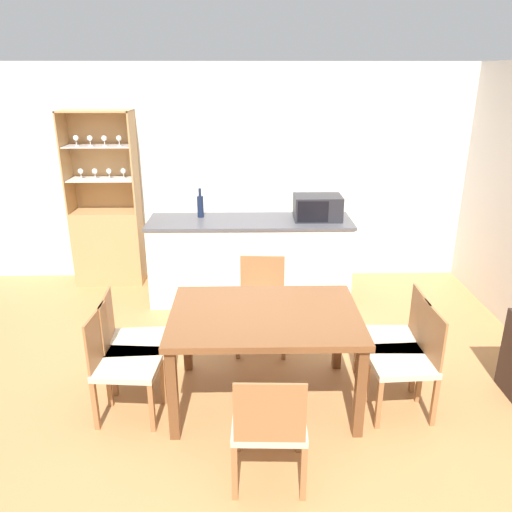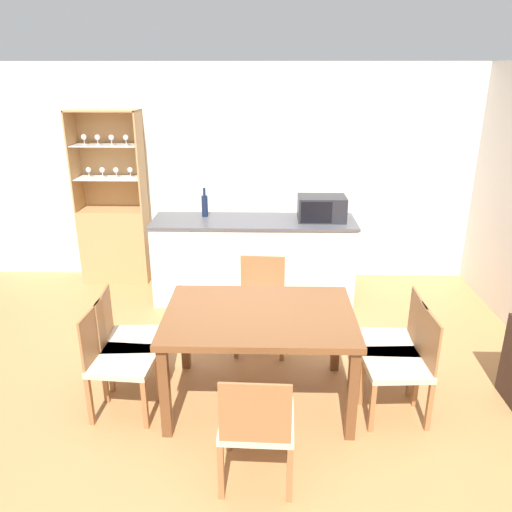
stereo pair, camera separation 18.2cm
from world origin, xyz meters
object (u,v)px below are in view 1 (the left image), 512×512
(display_cabinet, at_px, (108,234))
(dining_chair_head_far, at_px, (262,303))
(dining_table, at_px, (265,323))
(dining_chair_side_right_far, at_px, (395,340))
(wine_bottle, at_px, (200,206))
(dining_chair_head_near, at_px, (269,423))
(dining_chair_side_left_near, at_px, (123,363))
(dining_chair_side_left_far, at_px, (132,342))
(dining_chair_side_right_near, at_px, (406,360))
(microwave, at_px, (318,208))

(display_cabinet, height_order, dining_chair_head_far, display_cabinet)
(dining_table, height_order, dining_chair_side_right_far, dining_chair_side_right_far)
(wine_bottle, bearing_deg, display_cabinet, 161.15)
(dining_chair_head_near, bearing_deg, dining_chair_side_right_far, 45.10)
(dining_chair_head_near, bearing_deg, dining_chair_head_far, 91.79)
(dining_chair_head_near, bearing_deg, wine_bottle, 104.53)
(display_cabinet, distance_m, wine_bottle, 1.30)
(dining_chair_head_near, relative_size, dining_chair_side_left_near, 1.00)
(dining_chair_side_left_far, xyz_separation_m, wine_bottle, (0.41, 1.88, 0.62))
(dining_chair_side_right_near, height_order, dining_chair_side_left_near, same)
(dining_table, bearing_deg, dining_chair_side_right_far, 8.03)
(dining_chair_side_right_far, bearing_deg, dining_chair_head_far, 58.02)
(dining_table, height_order, dining_chair_side_left_near, dining_chair_side_left_near)
(dining_table, relative_size, dining_chair_side_right_far, 1.70)
(microwave, height_order, wine_bottle, wine_bottle)
(dining_chair_head_far, height_order, wine_bottle, wine_bottle)
(dining_chair_side_left_near, relative_size, microwave, 1.63)
(dining_chair_side_left_far, bearing_deg, dining_chair_side_left_near, -3.53)
(dining_chair_head_far, relative_size, dining_chair_side_left_near, 1.00)
(dining_chair_head_near, bearing_deg, dining_table, 91.83)
(dining_chair_side_right_near, relative_size, dining_chair_side_right_far, 1.00)
(display_cabinet, bearing_deg, microwave, -11.89)
(dining_chair_side_right_near, distance_m, wine_bottle, 2.82)
(dining_chair_side_right_far, bearing_deg, dining_chair_side_left_far, 91.45)
(dining_table, bearing_deg, dining_chair_side_left_far, 172.06)
(display_cabinet, distance_m, dining_chair_side_right_far, 3.65)
(dining_chair_side_left_near, bearing_deg, dining_chair_head_near, 60.94)
(dining_chair_side_right_near, xyz_separation_m, dining_chair_side_left_far, (-2.09, 0.29, 0.00))
(dining_chair_head_near, bearing_deg, dining_chair_side_left_near, 148.49)
(dining_chair_head_near, xyz_separation_m, microwave, (0.64, 2.74, 0.62))
(dining_table, distance_m, dining_chair_side_right_near, 1.08)
(dining_chair_side_right_far, distance_m, wine_bottle, 2.60)
(dining_chair_side_left_near, height_order, microwave, microwave)
(display_cabinet, bearing_deg, wine_bottle, -18.85)
(dining_chair_side_left_far, bearing_deg, dining_chair_side_right_near, 78.52)
(dining_chair_side_right_far, xyz_separation_m, wine_bottle, (-1.69, 1.88, 0.62))
(dining_chair_head_far, height_order, dining_chair_side_right_near, same)
(microwave, bearing_deg, dining_table, -108.51)
(dining_chair_side_left_far, distance_m, dining_chair_side_right_far, 2.10)
(display_cabinet, relative_size, dining_chair_side_left_far, 2.45)
(dining_chair_head_near, bearing_deg, display_cabinet, 120.82)
(dining_chair_head_far, xyz_separation_m, dining_chair_head_near, (-0.00, -1.67, 0.00))
(dining_chair_side_right_far, height_order, wine_bottle, wine_bottle)
(dining_chair_head_near, relative_size, wine_bottle, 2.58)
(dining_chair_head_far, height_order, dining_chair_side_left_near, same)
(dining_chair_side_left_far, xyz_separation_m, microwave, (1.69, 1.76, 0.62))
(dining_chair_head_far, relative_size, microwave, 1.63)
(dining_chair_side_right_far, distance_m, microwave, 1.91)
(dining_chair_side_right_far, bearing_deg, dining_chair_side_right_near, -178.61)
(dining_chair_side_left_near, bearing_deg, dining_table, 102.29)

